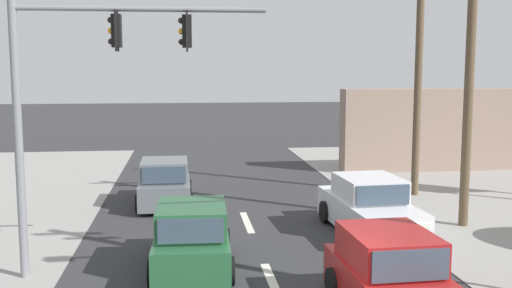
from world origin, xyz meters
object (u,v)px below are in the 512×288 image
Objects in this scene: utility_pole_midground_right at (471,34)px; traffic_signal_mast at (80,84)px; hatchback_receding_far at (192,239)px; hatchback_kerbside_parked at (165,184)px; hatchback_crossing_left at (392,279)px; utility_pole_background_right at (419,58)px; sedan_oncoming_near at (369,208)px.

utility_pole_midground_right is 1.72× the size of traffic_signal_mast.
traffic_signal_mast is 1.63× the size of hatchback_receding_far.
hatchback_kerbside_parked is at bearing 77.30° from traffic_signal_mast.
hatchback_receding_far is 1.00× the size of hatchback_crossing_left.
hatchback_crossing_left is at bearing -113.83° from utility_pole_background_right.
sedan_oncoming_near reaches higher than hatchback_kerbside_parked.
utility_pole_background_right is 2.52× the size of hatchback_kerbside_parked.
utility_pole_background_right is 1.53× the size of traffic_signal_mast.
traffic_signal_mast is 7.66m from hatchback_kerbside_parked.
hatchback_crossing_left is (4.33, -9.57, 0.00)m from hatchback_kerbside_parked.
sedan_oncoming_near is at bearing -172.44° from utility_pole_midground_right.
sedan_oncoming_near is 6.98m from hatchback_kerbside_parked.
utility_pole_midground_right is 2.80× the size of hatchback_receding_far.
sedan_oncoming_near is (-3.13, -4.57, -4.14)m from utility_pole_background_right.
hatchback_receding_far is 6.59m from hatchback_kerbside_parked.
sedan_oncoming_near is (-2.90, -0.39, -4.70)m from utility_pole_midground_right.
sedan_oncoming_near is 1.17× the size of hatchback_receding_far.
hatchback_kerbside_parked and hatchback_crossing_left have the same top height.
sedan_oncoming_near is at bearing 76.60° from hatchback_crossing_left.
utility_pole_background_right is 2.13× the size of sedan_oncoming_near.
utility_pole_background_right is at bearing 66.17° from hatchback_crossing_left.
utility_pole_background_right reaches higher than hatchback_kerbside_parked.
traffic_signal_mast reaches higher than hatchback_kerbside_parked.
traffic_signal_mast is at bearing -160.41° from sedan_oncoming_near.
traffic_signal_mast reaches higher than sedan_oncoming_near.
utility_pole_background_right is at bearing 41.22° from hatchback_receding_far.
hatchback_kerbside_parked is (1.50, 6.67, -3.44)m from traffic_signal_mast.
hatchback_receding_far is at bearing -160.18° from utility_pole_midground_right.
utility_pole_background_right is at bearing 2.87° from hatchback_kerbside_parked.
utility_pole_midground_right is 8.57m from hatchback_crossing_left.
utility_pole_background_right reaches higher than hatchback_receding_far.
traffic_signal_mast is 7.37m from hatchback_crossing_left.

